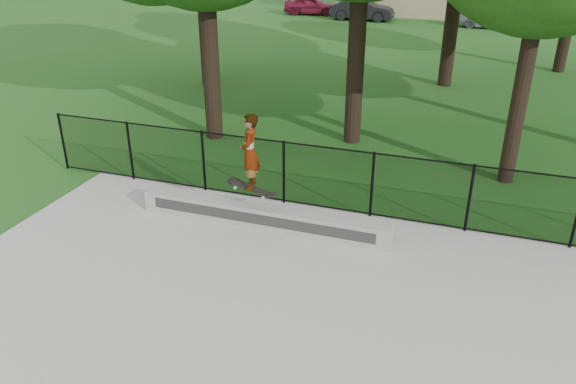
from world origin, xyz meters
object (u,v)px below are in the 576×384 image
(grind_ledge, at_px, (263,216))
(car_a, at_px, (311,5))
(car_b, at_px, (362,9))
(skater_airborne, at_px, (250,153))
(car_c, at_px, (490,19))

(grind_ledge, xyz_separation_m, car_a, (-8.13, 29.90, 0.36))
(car_b, xyz_separation_m, skater_airborne, (4.06, -28.82, 1.10))
(grind_ledge, distance_m, car_a, 30.99)
(car_b, bearing_deg, car_a, 70.62)
(grind_ledge, bearing_deg, car_a, 105.21)
(car_c, bearing_deg, car_a, 85.40)
(skater_airborne, bearing_deg, car_a, 104.86)
(car_a, xyz_separation_m, skater_airborne, (8.00, -30.16, 1.14))
(grind_ledge, xyz_separation_m, skater_airborne, (-0.13, -0.26, 1.50))
(grind_ledge, xyz_separation_m, car_b, (-4.19, 28.55, 0.39))
(car_a, bearing_deg, skater_airborne, -173.02)
(grind_ledge, xyz_separation_m, car_c, (3.92, 28.13, 0.26))
(car_a, bearing_deg, grind_ledge, -172.67)
(skater_airborne, bearing_deg, grind_ledge, 63.77)
(car_b, xyz_separation_m, car_c, (8.11, -0.42, -0.13))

